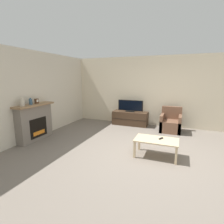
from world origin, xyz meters
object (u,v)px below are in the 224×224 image
Objects in this scene: mantel_vase_centre_left at (31,102)px; coffee_table at (156,142)px; armchair at (171,123)px; remote at (161,138)px; mantel_vase_left at (22,102)px; fireplace at (35,122)px; mantel_clock at (37,101)px; tv_stand at (130,118)px; tv at (130,106)px.

mantel_vase_centre_left is 3.70m from coffee_table.
remote is (-0.11, -2.20, 0.16)m from armchair.
mantel_vase_left is 1.23× the size of mantel_vase_centre_left.
mantel_vase_centre_left is at bearing -80.28° from fireplace.
mantel_vase_centre_left reaches higher than remote.
mantel_clock reaches higher than armchair.
remote is (3.69, 0.36, -0.76)m from mantel_vase_centre_left.
armchair is at bearing 33.97° from mantel_vase_centre_left.
armchair is at bearing 32.83° from fireplace.
mantel_vase_centre_left is at bearing 90.00° from mantel_vase_left.
mantel_vase_left reaches higher than remote.
armchair is at bearing -9.79° from tv_stand.
mantel_clock is (0.02, 0.13, 0.62)m from fireplace.
mantel_clock is 3.45m from tv.
coffee_table is at bearing 9.04° from mantel_vase_left.
tv_stand reaches higher than coffee_table.
tv is (2.22, 2.60, -0.43)m from mantel_clock.
coffee_table is at bearing -95.08° from armchair.
mantel_vase_centre_left is 0.23× the size of armchair.
armchair is at bearing -9.72° from tv.
armchair is (3.81, 2.46, -0.29)m from fireplace.
mantel_vase_centre_left reaches higher than coffee_table.
tv is at bearing 146.52° from remote.
mantel_clock is 0.15× the size of coffee_table.
fireplace reaches higher than tv.
mantel_clock is at bearing -130.50° from tv.
tv reaches higher than armchair.
tv_stand is (2.24, 2.73, -0.29)m from fireplace.
mantel_vase_centre_left is 1.33× the size of mantel_clock.
fireplace is 0.76m from mantel_vase_left.
mantel_vase_left is at bearing -170.96° from coffee_table.
remote is (3.69, 0.13, -0.74)m from mantel_clock.
coffee_table is (3.59, 0.57, -0.84)m from mantel_vase_left.
tv is at bearing -90.00° from tv_stand.
mantel_vase_centre_left is (0.00, 0.29, -0.02)m from mantel_vase_left.
tv is (2.24, 2.73, 0.19)m from fireplace.
mantel_clock is 0.11× the size of tv_stand.
mantel_clock is 0.18× the size of armchair.
mantel_clock is 3.76m from remote.
mantel_vase_centre_left is 3.62m from tv.
coffee_table is at bearing -61.69° from tv.
coffee_table is (3.61, 0.18, -0.19)m from fireplace.
tv_stand is 0.49m from tv.
tv_stand is at bearing 118.29° from coffee_table.
mantel_vase_centre_left is 3.78m from remote.
mantel_vase_left is 3.73m from coffee_table.
tv is at bearing 49.50° from mantel_clock.
fireplace is 1.53× the size of armchair.
mantel_clock reaches higher than coffee_table.
mantel_vase_left is 0.29m from mantel_vase_centre_left.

